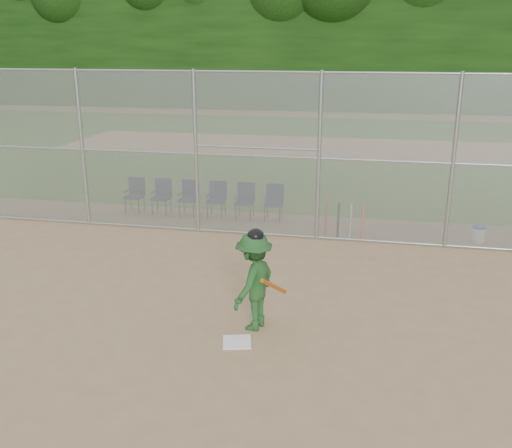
% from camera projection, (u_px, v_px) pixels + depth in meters
% --- Properties ---
extents(ground, '(100.00, 100.00, 0.00)m').
position_uv_depth(ground, '(226.00, 332.00, 9.44)').
color(ground, tan).
rests_on(ground, ground).
extents(grass_strip, '(100.00, 100.00, 0.00)m').
position_uv_depth(grass_strip, '(322.00, 147.00, 26.26)').
color(grass_strip, '#34641E').
rests_on(grass_strip, ground).
extents(dirt_patch_far, '(24.00, 24.00, 0.00)m').
position_uv_depth(dirt_patch_far, '(322.00, 147.00, 26.26)').
color(dirt_patch_far, tan).
rests_on(dirt_patch_far, ground).
extents(backstop_fence, '(16.09, 0.09, 4.00)m').
position_uv_depth(backstop_fence, '(277.00, 154.00, 13.49)').
color(backstop_fence, gray).
rests_on(backstop_fence, ground).
extents(treeline, '(81.00, 60.00, 11.00)m').
position_uv_depth(treeline, '(330.00, 23.00, 26.47)').
color(treeline, black).
rests_on(treeline, ground).
extents(home_plate, '(0.54, 0.54, 0.02)m').
position_uv_depth(home_plate, '(237.00, 342.00, 9.09)').
color(home_plate, white).
rests_on(home_plate, ground).
extents(batter_at_plate, '(1.02, 1.37, 1.75)m').
position_uv_depth(batter_at_plate, '(254.00, 281.00, 9.34)').
color(batter_at_plate, '#1F4F21').
rests_on(batter_at_plate, ground).
extents(water_cooler, '(0.31, 0.31, 0.40)m').
position_uv_depth(water_cooler, '(478.00, 234.00, 13.68)').
color(water_cooler, white).
rests_on(water_cooler, ground).
extents(spare_bats, '(0.96, 0.34, 0.84)m').
position_uv_depth(spare_bats, '(344.00, 221.00, 13.98)').
color(spare_bats, '#D84C14').
rests_on(spare_bats, ground).
extents(chair_0, '(0.54, 0.52, 0.96)m').
position_uv_depth(chair_0, '(134.00, 196.00, 16.04)').
color(chair_0, '#0F1A38').
rests_on(chair_0, ground).
extents(chair_1, '(0.54, 0.52, 0.96)m').
position_uv_depth(chair_1, '(161.00, 197.00, 15.89)').
color(chair_1, '#0F1A38').
rests_on(chair_1, ground).
extents(chair_2, '(0.54, 0.52, 0.96)m').
position_uv_depth(chair_2, '(188.00, 198.00, 15.74)').
color(chair_2, '#0F1A38').
rests_on(chair_2, ground).
extents(chair_3, '(0.54, 0.52, 0.96)m').
position_uv_depth(chair_3, '(216.00, 200.00, 15.59)').
color(chair_3, '#0F1A38').
rests_on(chair_3, ground).
extents(chair_4, '(0.54, 0.52, 0.96)m').
position_uv_depth(chair_4, '(245.00, 201.00, 15.44)').
color(chair_4, '#0F1A38').
rests_on(chair_4, ground).
extents(chair_5, '(0.54, 0.52, 0.96)m').
position_uv_depth(chair_5, '(274.00, 203.00, 15.29)').
color(chair_5, '#0F1A38').
rests_on(chair_5, ground).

